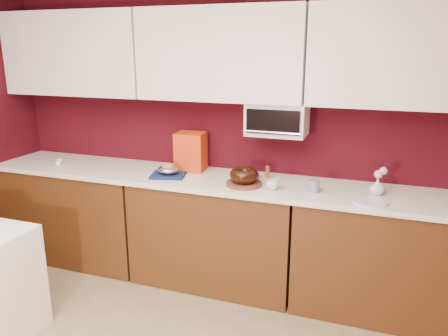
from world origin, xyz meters
name	(u,v)px	position (x,y,z in m)	size (l,w,h in m)	color
wall_back	(228,128)	(0.00, 2.25, 1.25)	(4.00, 0.02, 2.50)	#3C080F
base_cabinet_left	(80,213)	(-1.33, 1.94, 0.43)	(1.31, 0.58, 0.86)	#4D2A0F
base_cabinet_center	(216,233)	(0.00, 1.94, 0.43)	(1.31, 0.58, 0.86)	#4D2A0F
base_cabinet_right	(388,258)	(1.33, 1.94, 0.43)	(1.31, 0.58, 0.86)	#4D2A0F
countertop	(215,181)	(0.00, 1.94, 0.88)	(4.00, 0.62, 0.04)	silver
upper_cabinet_left	(77,54)	(-1.33, 2.08, 1.85)	(1.31, 0.33, 0.70)	white
upper_cabinet_center	(221,54)	(0.00, 2.08, 1.85)	(1.31, 0.33, 0.70)	white
upper_cabinet_right	(409,55)	(1.33, 2.08, 1.85)	(1.31, 0.33, 0.70)	white
toaster_oven	(278,119)	(0.45, 2.10, 1.38)	(0.45, 0.30, 0.25)	white
toaster_oven_door	(273,122)	(0.45, 1.94, 1.38)	(0.40, 0.02, 0.18)	black
toaster_oven_handle	(272,132)	(0.45, 1.93, 1.30)	(0.02, 0.02, 0.42)	silver
cake_base	(244,184)	(0.27, 1.84, 0.91)	(0.27, 0.27, 0.02)	brown
bundt_cake	(244,175)	(0.27, 1.84, 0.98)	(0.22, 0.22, 0.09)	black
navy_towel	(168,175)	(-0.38, 1.86, 0.91)	(0.26, 0.22, 0.02)	#132347
foil_ham_nest	(168,170)	(-0.38, 1.86, 0.96)	(0.18, 0.15, 0.07)	silver
roasted_ham	(168,167)	(-0.38, 1.86, 0.98)	(0.10, 0.09, 0.07)	#B57552
pandoro_box	(191,151)	(-0.28, 2.10, 1.06)	(0.24, 0.21, 0.32)	#AD180B
dark_pan	(246,176)	(0.23, 2.03, 0.92)	(0.20, 0.20, 0.04)	black
coffee_mug	(273,184)	(0.49, 1.81, 0.94)	(0.08, 0.08, 0.09)	silver
blue_jar	(314,186)	(0.79, 1.85, 0.94)	(0.07, 0.07, 0.09)	navy
flower_vase	(377,186)	(1.21, 1.95, 0.96)	(0.08, 0.08, 0.13)	silver
flower_pink	(378,174)	(1.21, 1.95, 1.05)	(0.06, 0.06, 0.06)	pink
flower_blue	(383,171)	(1.24, 1.97, 1.07)	(0.06, 0.06, 0.06)	#8FBBE5
china_plate	(370,202)	(1.18, 1.75, 0.91)	(0.23, 0.23, 0.01)	white
amber_bottle	(268,172)	(0.39, 2.08, 0.95)	(0.03, 0.03, 0.10)	brown
egg_left	(58,163)	(-1.44, 1.84, 0.92)	(0.05, 0.04, 0.04)	white
egg_right	(60,161)	(-1.48, 1.91, 0.92)	(0.06, 0.04, 0.04)	silver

